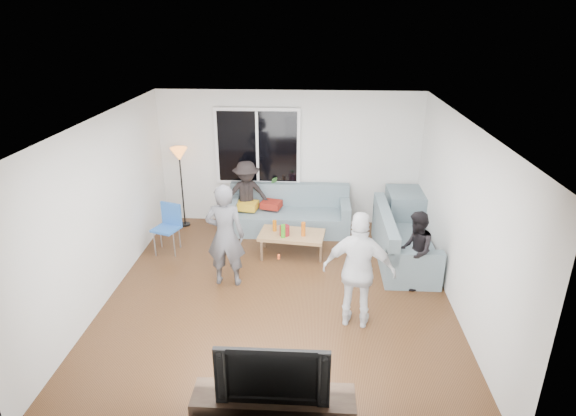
# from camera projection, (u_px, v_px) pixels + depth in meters

# --- Properties ---
(floor) EXTENTS (5.00, 5.50, 0.04)m
(floor) POSITION_uv_depth(u_px,v_px,m) (279.00, 295.00, 7.17)
(floor) COLOR #56351C
(floor) RESTS_ON ground
(ceiling) EXTENTS (5.00, 5.50, 0.04)m
(ceiling) POSITION_uv_depth(u_px,v_px,m) (278.00, 120.00, 6.17)
(ceiling) COLOR white
(ceiling) RESTS_ON ground
(wall_back) EXTENTS (5.00, 0.04, 2.60)m
(wall_back) POSITION_uv_depth(u_px,v_px,m) (289.00, 158.00, 9.23)
(wall_back) COLOR silver
(wall_back) RESTS_ON ground
(wall_front) EXTENTS (5.00, 0.04, 2.60)m
(wall_front) POSITION_uv_depth(u_px,v_px,m) (254.00, 339.00, 4.11)
(wall_front) COLOR silver
(wall_front) RESTS_ON ground
(wall_left) EXTENTS (0.04, 5.50, 2.60)m
(wall_left) POSITION_uv_depth(u_px,v_px,m) (102.00, 210.00, 6.80)
(wall_left) COLOR silver
(wall_left) RESTS_ON ground
(wall_right) EXTENTS (0.04, 5.50, 2.60)m
(wall_right) POSITION_uv_depth(u_px,v_px,m) (462.00, 218.00, 6.53)
(wall_right) COLOR silver
(wall_right) RESTS_ON ground
(window_frame) EXTENTS (1.62, 0.06, 1.47)m
(window_frame) POSITION_uv_depth(u_px,v_px,m) (258.00, 146.00, 9.09)
(window_frame) COLOR white
(window_frame) RESTS_ON wall_back
(window_glass) EXTENTS (1.50, 0.02, 1.35)m
(window_glass) POSITION_uv_depth(u_px,v_px,m) (257.00, 147.00, 9.06)
(window_glass) COLOR black
(window_glass) RESTS_ON window_frame
(window_mullion) EXTENTS (0.05, 0.03, 1.35)m
(window_mullion) POSITION_uv_depth(u_px,v_px,m) (257.00, 147.00, 9.05)
(window_mullion) COLOR white
(window_mullion) RESTS_ON window_frame
(radiator) EXTENTS (1.30, 0.12, 0.62)m
(radiator) POSITION_uv_depth(u_px,v_px,m) (259.00, 208.00, 9.52)
(radiator) COLOR silver
(radiator) RESTS_ON floor
(potted_plant) EXTENTS (0.22, 0.19, 0.36)m
(potted_plant) POSITION_uv_depth(u_px,v_px,m) (273.00, 185.00, 9.30)
(potted_plant) COLOR #2F5F26
(potted_plant) RESTS_ON radiator
(vase) EXTENTS (0.16, 0.16, 0.15)m
(vase) POSITION_uv_depth(u_px,v_px,m) (241.00, 189.00, 9.37)
(vase) COLOR white
(vase) RESTS_ON radiator
(sofa_back_section) EXTENTS (2.30, 0.85, 0.85)m
(sofa_back_section) POSITION_uv_depth(u_px,v_px,m) (289.00, 210.00, 9.10)
(sofa_back_section) COLOR slate
(sofa_back_section) RESTS_ON floor
(sofa_right_section) EXTENTS (2.00, 0.85, 0.85)m
(sofa_right_section) POSITION_uv_depth(u_px,v_px,m) (405.00, 237.00, 8.00)
(sofa_right_section) COLOR slate
(sofa_right_section) RESTS_ON floor
(sofa_corner) EXTENTS (0.85, 0.85, 0.85)m
(sofa_corner) POSITION_uv_depth(u_px,v_px,m) (410.00, 213.00, 8.97)
(sofa_corner) COLOR slate
(sofa_corner) RESTS_ON floor
(cushion_yellow) EXTENTS (0.43, 0.38, 0.14)m
(cushion_yellow) POSITION_uv_depth(u_px,v_px,m) (247.00, 205.00, 9.09)
(cushion_yellow) COLOR gold
(cushion_yellow) RESTS_ON sofa_back_section
(cushion_red) EXTENTS (0.43, 0.38, 0.13)m
(cushion_red) POSITION_uv_depth(u_px,v_px,m) (271.00, 204.00, 9.14)
(cushion_red) COLOR maroon
(cushion_red) RESTS_ON sofa_back_section
(coffee_table) EXTENTS (1.16, 0.73, 0.40)m
(coffee_table) POSITION_uv_depth(u_px,v_px,m) (292.00, 244.00, 8.27)
(coffee_table) COLOR #A37D4F
(coffee_table) RESTS_ON floor
(pitcher) EXTENTS (0.17, 0.17, 0.17)m
(pitcher) POSITION_uv_depth(u_px,v_px,m) (285.00, 231.00, 8.10)
(pitcher) COLOR maroon
(pitcher) RESTS_ON coffee_table
(side_chair) EXTENTS (0.51, 0.51, 0.86)m
(side_chair) POSITION_uv_depth(u_px,v_px,m) (166.00, 229.00, 8.27)
(side_chair) COLOR #295EB2
(side_chair) RESTS_ON floor
(floor_lamp) EXTENTS (0.32, 0.32, 1.56)m
(floor_lamp) POSITION_uv_depth(u_px,v_px,m) (182.00, 188.00, 9.20)
(floor_lamp) COLOR orange
(floor_lamp) RESTS_ON floor
(player_left) EXTENTS (0.60, 0.41, 1.62)m
(player_left) POSITION_uv_depth(u_px,v_px,m) (225.00, 236.00, 7.16)
(player_left) COLOR #4B4B50
(player_left) RESTS_ON floor
(player_right) EXTENTS (1.00, 0.56, 1.62)m
(player_right) POSITION_uv_depth(u_px,v_px,m) (359.00, 271.00, 6.18)
(player_right) COLOR silver
(player_right) RESTS_ON floor
(spectator_right) EXTENTS (0.55, 0.66, 1.23)m
(spectator_right) POSITION_uv_depth(u_px,v_px,m) (415.00, 251.00, 7.13)
(spectator_right) COLOR black
(spectator_right) RESTS_ON floor
(spectator_back) EXTENTS (0.99, 0.74, 1.37)m
(spectator_back) POSITION_uv_depth(u_px,v_px,m) (247.00, 196.00, 9.07)
(spectator_back) COLOR black
(spectator_back) RESTS_ON floor
(tv_console) EXTENTS (1.60, 0.40, 0.44)m
(tv_console) POSITION_uv_depth(u_px,v_px,m) (274.00, 412.00, 4.76)
(tv_console) COLOR #37291B
(tv_console) RESTS_ON floor
(television) EXTENTS (1.08, 0.14, 0.62)m
(television) POSITION_uv_depth(u_px,v_px,m) (273.00, 369.00, 4.56)
(television) COLOR black
(television) RESTS_ON tv_console
(bottle_d) EXTENTS (0.07, 0.07, 0.25)m
(bottle_d) POSITION_uv_depth(u_px,v_px,m) (303.00, 229.00, 8.06)
(bottle_d) COLOR #CF5D12
(bottle_d) RESTS_ON coffee_table
(bottle_b) EXTENTS (0.08, 0.08, 0.23)m
(bottle_b) POSITION_uv_depth(u_px,v_px,m) (283.00, 231.00, 8.01)
(bottle_b) COLOR #35991B
(bottle_b) RESTS_ON coffee_table
(bottle_a) EXTENTS (0.07, 0.07, 0.19)m
(bottle_a) POSITION_uv_depth(u_px,v_px,m) (275.00, 226.00, 8.25)
(bottle_a) COLOR #BB5E0B
(bottle_a) RESTS_ON coffee_table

